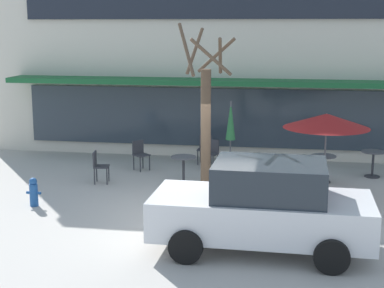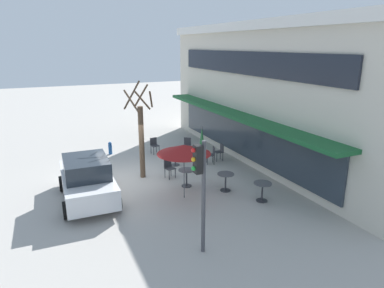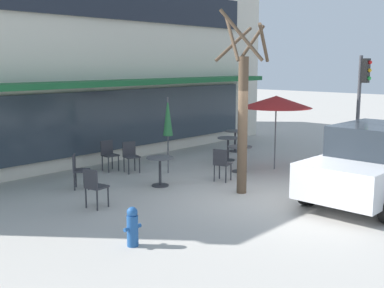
{
  "view_description": "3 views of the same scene",
  "coord_description": "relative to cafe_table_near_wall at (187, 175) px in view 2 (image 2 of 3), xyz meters",
  "views": [
    {
      "loc": [
        1.95,
        -12.88,
        4.29
      ],
      "look_at": [
        -0.6,
        2.58,
        1.12
      ],
      "focal_mm": 55.0,
      "sensor_mm": 36.0,
      "label": 1
    },
    {
      "loc": [
        14.47,
        -3.31,
        5.88
      ],
      "look_at": [
        -0.16,
        3.23,
        1.23
      ],
      "focal_mm": 32.0,
      "sensor_mm": 36.0,
      "label": 2
    },
    {
      "loc": [
        -9.23,
        -6.16,
        3.14
      ],
      "look_at": [
        0.54,
        2.75,
        0.92
      ],
      "focal_mm": 45.0,
      "sensor_mm": 36.0,
      "label": 3
    }
  ],
  "objects": [
    {
      "name": "traffic_light_pole",
      "position": [
        4.65,
        -1.57,
        1.78
      ],
      "size": [
        0.26,
        0.44,
        3.4
      ],
      "color": "#47474C",
      "rests_on": "ground"
    },
    {
      "name": "street_tree",
      "position": [
        -1.83,
        -1.42,
        1.48
      ],
      "size": [
        1.37,
        1.38,
        4.35
      ],
      "color": "brown",
      "rests_on": "ground"
    },
    {
      "name": "cafe_table_near_wall",
      "position": [
        0.0,
        0.0,
        0.0
      ],
      "size": [
        0.7,
        0.7,
        0.76
      ],
      "color": "#333338",
      "rests_on": "ground"
    },
    {
      "name": "ground_plane",
      "position": [
        -1.87,
        -2.07,
        -0.52
      ],
      "size": [
        80.0,
        80.0,
        0.0
      ],
      "primitive_type": "plane",
      "color": "#ADA8A0"
    },
    {
      "name": "cafe_chair_3",
      "position": [
        -4.28,
        1.86,
        0.01
      ],
      "size": [
        0.56,
        0.56,
        0.89
      ],
      "color": "#333338",
      "rests_on": "ground"
    },
    {
      "name": "cafe_chair_0",
      "position": [
        -1.26,
        -0.33,
        0.01
      ],
      "size": [
        0.49,
        0.49,
        0.89
      ],
      "color": "#333338",
      "rests_on": "ground"
    },
    {
      "name": "building_facade",
      "position": [
        -1.87,
        7.9,
        2.98
      ],
      "size": [
        16.71,
        9.1,
        7.0
      ],
      "color": "beige",
      "rests_on": "ground"
    },
    {
      "name": "cafe_table_mid_patio",
      "position": [
        -2.71,
        0.54,
        0.0
      ],
      "size": [
        0.7,
        0.7,
        0.76
      ],
      "color": "#333338",
      "rests_on": "ground"
    },
    {
      "name": "cafe_table_streetside",
      "position": [
        1.1,
        1.3,
        0.0
      ],
      "size": [
        0.7,
        0.7,
        0.76
      ],
      "color": "#333338",
      "rests_on": "ground"
    },
    {
      "name": "cafe_chair_4",
      "position": [
        -5.03,
        0.19,
        0.01
      ],
      "size": [
        0.45,
        0.45,
        0.89
      ],
      "color": "#333338",
      "rests_on": "ground"
    },
    {
      "name": "cafe_table_by_tree",
      "position": [
        2.54,
        2.11,
        0.0
      ],
      "size": [
        0.7,
        0.7,
        0.76
      ],
      "color": "#333338",
      "rests_on": "ground"
    },
    {
      "name": "fire_hydrant",
      "position": [
        -5.91,
        -2.1,
        -0.16
      ],
      "size": [
        0.36,
        0.2,
        0.71
      ],
      "color": "#1E4C8C",
      "rests_on": "ground"
    },
    {
      "name": "patio_umbrella_green_folded",
      "position": [
        -1.51,
        1.45,
        1.11
      ],
      "size": [
        0.28,
        0.28,
        2.2
      ],
      "color": "#4C4C51",
      "rests_on": "ground"
    },
    {
      "name": "cafe_chair_2",
      "position": [
        -2.17,
        2.33,
        0.01
      ],
      "size": [
        0.5,
        0.5,
        0.89
      ],
      "color": "#333338",
      "rests_on": "ground"
    },
    {
      "name": "parked_sedan",
      "position": [
        -0.32,
        -4.06,
        0.36
      ],
      "size": [
        4.23,
        2.08,
        1.76
      ],
      "color": "silver",
      "rests_on": "ground"
    },
    {
      "name": "cafe_chair_1",
      "position": [
        -2.46,
        2.97,
        0.01
      ],
      "size": [
        0.44,
        0.44,
        0.89
      ],
      "color": "#333338",
      "rests_on": "ground"
    },
    {
      "name": "patio_umbrella_cream_folded",
      "position": [
        1.01,
        -0.54,
        1.51
      ],
      "size": [
        2.1,
        2.1,
        2.2
      ],
      "color": "#4C4C51",
      "rests_on": "ground"
    }
  ]
}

